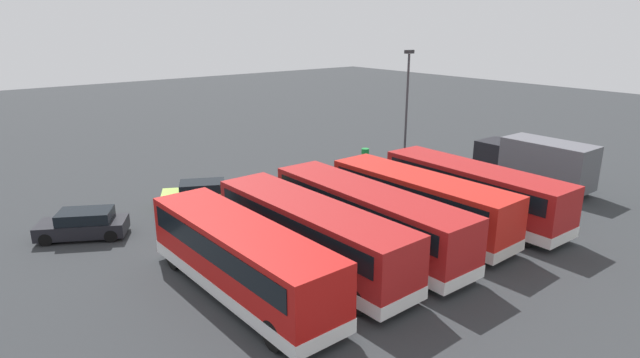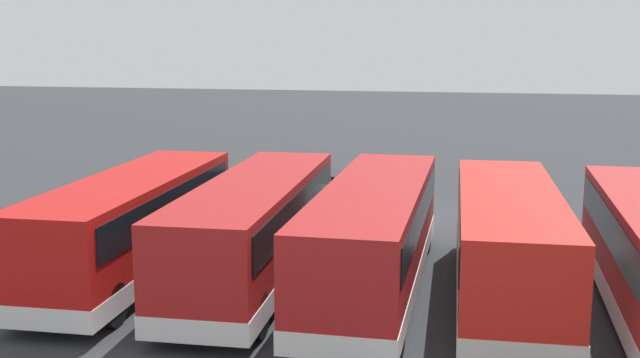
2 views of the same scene
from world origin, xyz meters
The scene contains 11 objects.
ground_plane centered at (0.00, 0.00, 0.00)m, with size 140.00×140.00×0.00m, color #2D3033.
bus_single_deck_near_end centered at (-7.15, 10.19, 1.62)m, with size 2.73×10.83×2.95m.
bus_single_deck_second centered at (-3.47, 9.60, 1.62)m, with size 2.89×10.55×2.95m.
bus_single_deck_third centered at (0.09, 9.50, 1.62)m, with size 2.65×11.49×2.95m.
bus_single_deck_fourth centered at (3.48, 9.47, 1.62)m, with size 2.90×11.10×2.95m.
bus_single_deck_fifth centered at (7.08, 9.69, 1.62)m, with size 2.83×10.63×2.95m.
box_truck_blue centered at (-15.15, 9.23, 1.71)m, with size 2.54×7.50×3.20m.
car_hatchback_silver centered at (10.44, -0.24, 0.70)m, with size 4.57×3.64×1.43m.
car_small_green centered at (3.64, -1.09, 0.70)m, with size 4.65×3.57×1.43m.
lamp_post_tall centered at (-11.10, 1.51, 5.00)m, with size 0.70×0.30×8.62m.
waste_bin_yellow centered at (-11.14, -2.63, 0.47)m, with size 0.60×0.60×0.95m, color #197F33.
Camera 1 is at (16.19, 26.25, 10.48)m, focal length 29.22 mm.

